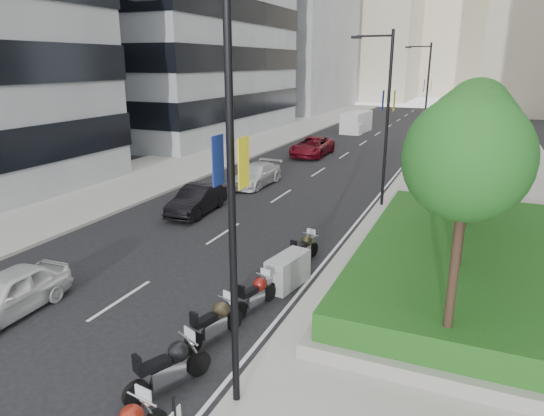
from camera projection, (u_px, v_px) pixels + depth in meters
The scene contains 27 objects.
ground at pixel (60, 383), 11.74m from camera, with size 160.00×160.00×0.00m, color black.
sidewalk_right at pixel (479, 170), 34.76m from camera, with size 10.00×100.00×0.15m, color #9E9B93.
sidewalk_left at pixel (222, 150), 42.65m from camera, with size 8.00×100.00×0.15m, color #9E9B93.
lane_edge at pixel (404, 165), 36.77m from camera, with size 0.12×100.00×0.01m, color silver.
lane_centre at pixel (338, 159), 38.72m from camera, with size 0.12×100.00×0.01m, color silver.
building_grey_far at pixel (274, 14), 78.09m from camera, with size 22.00×26.00×30.00m, color gray.
building_cream_left at pixel (356, 15), 101.67m from camera, with size 26.00×24.00×34.00m, color #B7AD93.
building_cream_centre at pixel (463, 10), 111.19m from camera, with size 30.00×24.00×38.00m, color #B7AD93.
planter at pixel (503, 277), 16.69m from camera, with size 10.00×14.00×0.40m, color gray.
hedge at pixel (505, 261), 16.51m from camera, with size 9.40×13.40×0.80m, color #174112.
tree_0 at pixel (467, 160), 10.50m from camera, with size 2.80×2.80×6.30m.
tree_1 at pixel (472, 135), 14.03m from camera, with size 2.80×2.80×6.30m.
tree_2 at pixel (475, 121), 17.55m from camera, with size 2.80×2.80×6.30m.
tree_3 at pixel (477, 111), 21.07m from camera, with size 2.80×2.80×6.30m.
lamp_post_0 at pixel (224, 188), 9.60m from camera, with size 2.34×0.45×9.00m.
lamp_post_1 at pixel (385, 111), 24.58m from camera, with size 2.34×0.45×9.00m.
lamp_post_2 at pixel (425, 92), 40.43m from camera, with size 2.34×0.45×9.00m.
motorcycle_2 at pixel (170, 366), 11.34m from camera, with size 1.13×2.19×1.16m.
motorcycle_3 at pixel (215, 322), 13.37m from camera, with size 0.87×2.13×1.09m.
motorcycle_4 at pixel (256, 294), 15.08m from camera, with size 0.74×1.99×1.01m.
motorcycle_5 at pixel (288, 271), 16.66m from camera, with size 1.07×1.98×1.14m.
motorcycle_6 at pixel (304, 249), 18.70m from camera, with size 0.75×2.04×1.03m.
car_a at pixel (8, 294), 14.74m from camera, with size 1.64×4.08×1.39m, color silver.
car_b at pixel (197, 200), 24.77m from camera, with size 1.50×4.30×1.42m, color black.
car_c at pixel (256, 175), 30.45m from camera, with size 1.88×4.63×1.34m, color silver.
car_d at pixel (312, 146), 40.12m from camera, with size 2.58×5.59×1.55m, color maroon.
delivery_van at pixel (356, 123), 53.43m from camera, with size 2.45×5.45×2.22m.
Camera 1 is at (8.67, -7.19, 7.44)m, focal length 32.00 mm.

